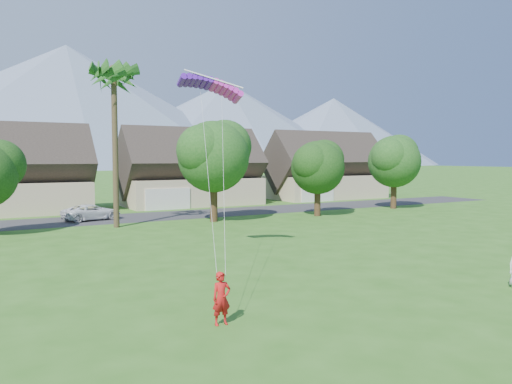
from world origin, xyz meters
TOP-DOWN VIEW (x-y plane):
  - ground at (0.00, 0.00)m, footprint 500.00×500.00m
  - street at (0.00, 34.00)m, footprint 90.00×7.00m
  - kite_flyer at (-4.53, 4.20)m, footprint 0.64×0.43m
  - parked_car at (-2.79, 34.00)m, footprint 5.34×3.43m
  - mountain_ridge at (10.40, 260.00)m, footprint 540.00×240.00m
  - houses_row at (0.49, 42.99)m, footprint 72.75×8.19m
  - tree_row at (-1.14, 27.92)m, footprint 62.27×6.67m
  - fan_palm at (-2.00, 28.50)m, footprint 3.00×3.00m
  - parafoil_kite at (-0.49, 13.90)m, footprint 3.47×1.32m

SIDE VIEW (x-z plane):
  - ground at x=0.00m, z-range 0.00..0.00m
  - street at x=0.00m, z-range 0.00..0.01m
  - parked_car at x=-2.79m, z-range 0.00..1.37m
  - kite_flyer at x=-4.53m, z-range 0.00..1.73m
  - houses_row at x=0.49m, z-range -0.99..7.87m
  - tree_row at x=-1.14m, z-range 0.66..9.11m
  - parafoil_kite at x=-0.49m, z-range 8.95..9.45m
  - fan_palm at x=-2.00m, z-range 4.90..18.70m
  - mountain_ridge at x=10.40m, z-range -5.93..64.07m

